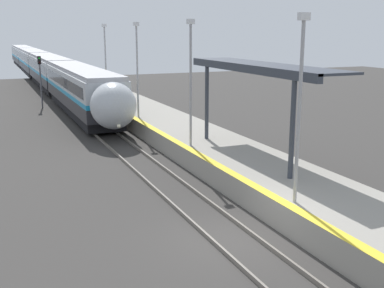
% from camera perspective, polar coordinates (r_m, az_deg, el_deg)
% --- Properties ---
extents(ground_plane, '(120.00, 120.00, 0.00)m').
position_cam_1_polar(ground_plane, '(15.97, 4.84, -11.22)').
color(ground_plane, '#383533').
extents(rail_left, '(0.08, 90.00, 0.15)m').
position_cam_1_polar(rail_left, '(15.64, 2.47, -11.43)').
color(rail_left, slate).
rests_on(rail_left, ground_plane).
extents(rail_right, '(0.08, 90.00, 0.15)m').
position_cam_1_polar(rail_right, '(16.26, 7.13, -10.52)').
color(rail_right, slate).
rests_on(rail_right, ground_plane).
extents(train, '(2.91, 80.28, 3.82)m').
position_cam_1_polar(train, '(67.28, -17.45, 8.88)').
color(train, black).
rests_on(train, ground_plane).
extents(platform_right, '(4.04, 64.00, 1.02)m').
position_cam_1_polar(platform_right, '(17.72, 15.68, -7.39)').
color(platform_right, gray).
rests_on(platform_right, ground_plane).
extents(railway_signal, '(0.28, 0.28, 4.50)m').
position_cam_1_polar(railway_signal, '(44.17, -17.53, 7.63)').
color(railway_signal, '#59595E').
rests_on(railway_signal, ground_plane).
extents(lamppost_near, '(0.36, 0.20, 6.15)m').
position_cam_1_polar(lamppost_near, '(15.80, 12.65, 5.22)').
color(lamppost_near, '#9E9EA3').
rests_on(lamppost_near, platform_right).
extents(lamppost_mid, '(0.36, 0.20, 6.15)m').
position_cam_1_polar(lamppost_mid, '(23.57, -0.16, 8.09)').
color(lamppost_mid, '#9E9EA3').
rests_on(lamppost_mid, platform_right).
extents(lamppost_far, '(0.36, 0.20, 6.15)m').
position_cam_1_polar(lamppost_far, '(31.94, -6.51, 9.36)').
color(lamppost_far, '#9E9EA3').
rests_on(lamppost_far, platform_right).
extents(lamppost_farthest, '(0.36, 0.20, 6.15)m').
position_cam_1_polar(lamppost_farthest, '(40.55, -10.22, 10.05)').
color(lamppost_farthest, '#9E9EA3').
rests_on(lamppost_farthest, platform_right).
extents(station_canopy, '(2.02, 10.73, 4.17)m').
position_cam_1_polar(station_canopy, '(21.96, 7.47, 8.66)').
color(station_canopy, '#333842').
rests_on(station_canopy, platform_right).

